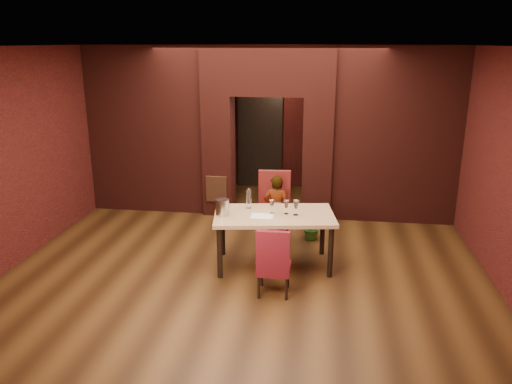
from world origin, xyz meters
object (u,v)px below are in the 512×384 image
(wine_glass_a, at_px, (272,207))
(wine_bucket, at_px, (223,207))
(potted_plant, at_px, (312,227))
(person_seated, at_px, (276,210))
(water_bottle, at_px, (249,198))
(wine_glass_b, at_px, (286,207))
(wine_glass_c, at_px, (296,208))
(dining_table, at_px, (274,240))
(chair_near, at_px, (274,260))
(chair_far, at_px, (274,208))

(wine_glass_a, height_order, wine_bucket, wine_bucket)
(wine_glass_a, height_order, potted_plant, wine_glass_a)
(person_seated, bearing_deg, water_bottle, 64.15)
(wine_glass_b, height_order, wine_bucket, wine_bucket)
(wine_bucket, relative_size, water_bottle, 0.77)
(wine_glass_c, xyz_separation_m, wine_bucket, (-1.06, -0.15, 0.01))
(dining_table, distance_m, wine_glass_c, 0.61)
(wine_glass_c, distance_m, potted_plant, 1.36)
(chair_near, bearing_deg, wine_glass_c, -106.01)
(water_bottle, bearing_deg, wine_bucket, -131.24)
(person_seated, bearing_deg, wine_glass_c, 115.95)
(chair_near, distance_m, person_seated, 1.75)
(wine_bucket, bearing_deg, chair_near, -40.33)
(dining_table, height_order, wine_glass_c, wine_glass_c)
(chair_far, bearing_deg, person_seated, -54.96)
(chair_near, distance_m, potted_plant, 2.06)
(wine_glass_c, bearing_deg, chair_near, -104.86)
(chair_far, bearing_deg, dining_table, -88.26)
(dining_table, height_order, wine_glass_b, wine_glass_b)
(wine_glass_c, relative_size, wine_bucket, 0.92)
(dining_table, relative_size, water_bottle, 5.57)
(wine_glass_c, bearing_deg, chair_far, 114.17)
(wine_bucket, bearing_deg, dining_table, 11.94)
(person_seated, relative_size, water_bottle, 3.74)
(chair_far, distance_m, potted_plant, 0.76)
(potted_plant, bearing_deg, chair_far, -162.19)
(wine_glass_b, bearing_deg, wine_glass_a, -174.29)
(chair_near, distance_m, water_bottle, 1.30)
(chair_far, xyz_separation_m, water_bottle, (-0.32, -0.71, 0.39))
(water_bottle, bearing_deg, wine_glass_c, -17.07)
(wine_glass_a, xyz_separation_m, potted_plant, (0.57, 1.12, -0.70))
(wine_glass_a, relative_size, water_bottle, 0.66)
(wine_bucket, xyz_separation_m, water_bottle, (0.33, 0.37, 0.04))
(dining_table, relative_size, chair_near, 1.83)
(wine_glass_a, relative_size, potted_plant, 0.46)
(wine_glass_c, relative_size, potted_plant, 0.50)
(dining_table, distance_m, potted_plant, 1.26)
(dining_table, distance_m, wine_glass_b, 0.54)
(chair_far, distance_m, water_bottle, 0.86)
(wine_glass_a, distance_m, wine_bucket, 0.72)
(wine_glass_a, relative_size, wine_bucket, 0.86)
(dining_table, bearing_deg, chair_far, 87.27)
(wine_glass_a, xyz_separation_m, water_bottle, (-0.38, 0.21, 0.05))
(chair_near, xyz_separation_m, wine_glass_b, (0.08, 0.89, 0.45))
(wine_glass_c, xyz_separation_m, potted_plant, (0.22, 1.13, -0.71))
(wine_glass_c, bearing_deg, wine_glass_a, 178.37)
(dining_table, height_order, person_seated, person_seated)
(chair_far, height_order, wine_glass_a, chair_far)
(chair_near, distance_m, wine_glass_c, 1.00)
(wine_glass_a, xyz_separation_m, wine_glass_b, (0.21, 0.02, -0.00))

